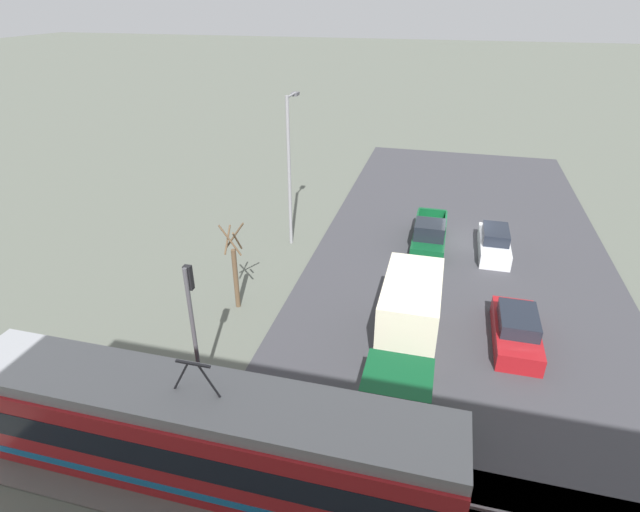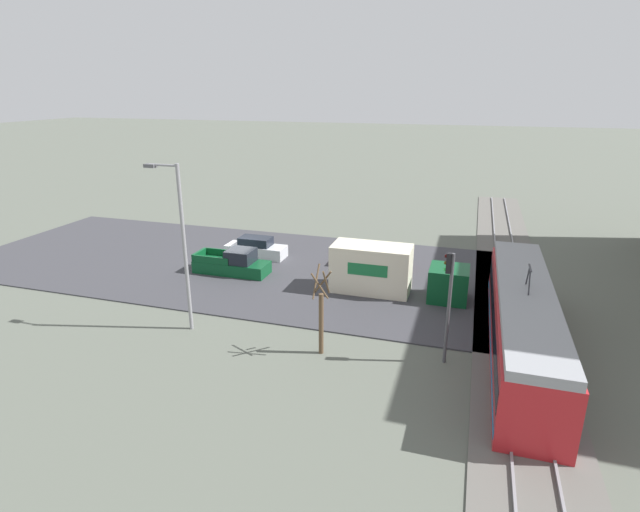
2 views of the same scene
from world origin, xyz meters
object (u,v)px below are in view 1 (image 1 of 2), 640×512
(traffic_light_pole, at_px, (192,314))
(street_lamp_near_crossing, at_px, (290,163))
(sedan_car_0, at_px, (516,330))
(street_tree, at_px, (235,270))
(box_truck, at_px, (407,329))
(pickup_truck, at_px, (429,235))
(light_rail_tram, at_px, (204,434))
(sedan_car_1, at_px, (494,243))

(traffic_light_pole, height_order, street_lamp_near_crossing, street_lamp_near_crossing)
(sedan_car_0, distance_m, street_tree, 13.37)
(street_tree, bearing_deg, box_truck, 167.49)
(box_truck, bearing_deg, street_lamp_near_crossing, -49.93)
(pickup_truck, height_order, street_tree, street_tree)
(sedan_car_0, bearing_deg, light_rail_tram, -136.68)
(box_truck, relative_size, traffic_light_pole, 1.55)
(light_rail_tram, height_order, street_tree, same)
(light_rail_tram, relative_size, box_truck, 1.86)
(box_truck, xyz_separation_m, pickup_truck, (-0.31, -11.21, -0.74))
(traffic_light_pole, relative_size, street_lamp_near_crossing, 0.61)
(sedan_car_1, xyz_separation_m, traffic_light_pole, (11.84, 15.16, 2.85))
(sedan_car_0, distance_m, street_lamp_near_crossing, 15.53)
(pickup_truck, relative_size, sedan_car_0, 1.14)
(light_rail_tram, relative_size, sedan_car_1, 3.39)
(sedan_car_0, xyz_separation_m, traffic_light_pole, (12.37, 6.22, 2.88))
(sedan_car_1, bearing_deg, pickup_truck, -0.41)
(box_truck, bearing_deg, traffic_light_pole, 27.38)
(box_truck, height_order, sedan_car_1, box_truck)
(light_rail_tram, bearing_deg, pickup_truck, -107.72)
(sedan_car_1, relative_size, street_tree, 1.03)
(sedan_car_1, xyz_separation_m, street_lamp_near_crossing, (12.33, 1.48, 4.45))
(traffic_light_pole, bearing_deg, light_rail_tram, 119.18)
(light_rail_tram, bearing_deg, street_lamp_near_crossing, -81.80)
(light_rail_tram, xyz_separation_m, sedan_car_0, (-10.38, -9.79, -1.02))
(sedan_car_0, xyz_separation_m, street_tree, (13.29, 0.34, 1.39))
(sedan_car_1, height_order, street_lamp_near_crossing, street_lamp_near_crossing)
(light_rail_tram, height_order, box_truck, light_rail_tram)
(pickup_truck, bearing_deg, sedan_car_0, 116.09)
(sedan_car_1, bearing_deg, sedan_car_0, 93.39)
(light_rail_tram, height_order, traffic_light_pole, traffic_light_pole)
(street_tree, bearing_deg, sedan_car_1, -143.98)
(sedan_car_0, relative_size, traffic_light_pole, 0.85)
(sedan_car_1, xyz_separation_m, street_tree, (12.76, 9.28, 1.36))
(box_truck, bearing_deg, light_rail_tram, 52.99)
(box_truck, xyz_separation_m, sedan_car_0, (-4.70, -2.25, -0.80))
(box_truck, height_order, pickup_truck, box_truck)
(pickup_truck, xyz_separation_m, street_lamp_near_crossing, (8.48, 1.51, 4.42))
(light_rail_tram, height_order, street_lamp_near_crossing, street_lamp_near_crossing)
(sedan_car_0, relative_size, street_tree, 1.03)
(box_truck, height_order, traffic_light_pole, traffic_light_pole)
(street_lamp_near_crossing, bearing_deg, light_rail_tram, 98.20)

